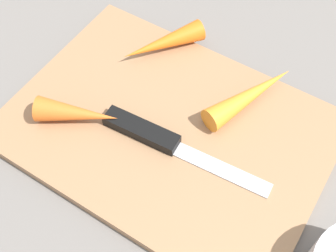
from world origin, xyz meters
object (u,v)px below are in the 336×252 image
Objects in this scene: knife at (152,135)px; carrot_longest at (251,95)px; cutting_board at (168,129)px; carrot_medium at (163,43)px; carrot_shortest at (77,113)px.

carrot_longest reaches higher than knife.
cutting_board is at bearing 69.74° from knife.
cutting_board is 0.12m from carrot_medium.
cutting_board is 0.10m from carrot_longest.
carrot_longest is (-0.15, -0.13, -0.00)m from carrot_shortest.
carrot_longest reaches higher than cutting_board.
cutting_board is 3.34× the size of carrot_medium.
carrot_medium is at bearing 113.13° from knife.
carrot_shortest is at bearing 22.72° from carrot_medium.
carrot_shortest reaches higher than carrot_medium.
cutting_board is at bearing 66.89° from carrot_medium.
cutting_board is 0.03m from knife.
knife is at bearing 73.85° from cutting_board.
knife is 2.15× the size of carrot_shortest.
carrot_longest is at bearing 114.71° from carrot_medium.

